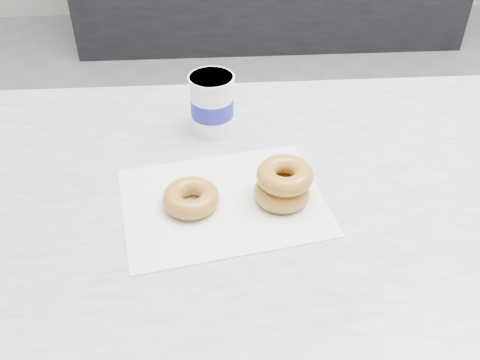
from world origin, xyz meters
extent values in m
plane|color=gray|center=(0.00, 0.00, 0.00)|extent=(5.00, 5.00, 0.00)
cube|color=#333335|center=(0.00, -0.60, 0.43)|extent=(3.00, 0.70, 0.86)
cube|color=silver|center=(0.00, -0.60, 0.88)|extent=(3.06, 0.76, 0.04)
cube|color=silver|center=(-0.39, -0.64, 0.90)|extent=(0.38, 0.32, 0.00)
torus|color=#B77132|center=(-0.45, -0.64, 0.92)|extent=(0.12, 0.12, 0.03)
torus|color=#B77132|center=(-0.29, -0.64, 0.92)|extent=(0.10, 0.10, 0.03)
torus|color=#B77132|center=(-0.29, -0.63, 0.95)|extent=(0.14, 0.14, 0.03)
cylinder|color=white|center=(-0.40, -0.41, 0.96)|extent=(0.11, 0.11, 0.12)
cylinder|color=white|center=(-0.40, -0.41, 1.02)|extent=(0.09, 0.09, 0.01)
cylinder|color=navy|center=(-0.40, -0.41, 0.96)|extent=(0.11, 0.11, 0.04)
camera|label=1|loc=(-0.41, -1.32, 1.51)|focal=40.00mm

